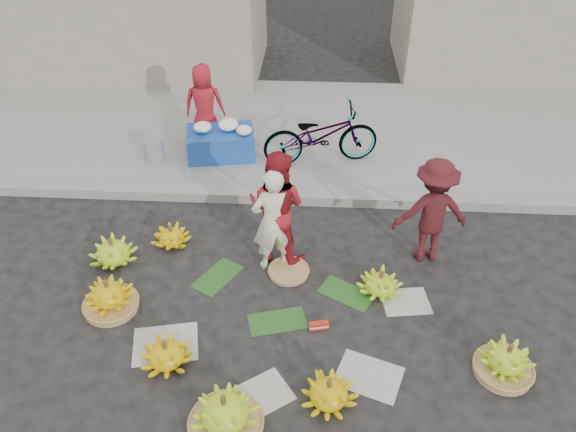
# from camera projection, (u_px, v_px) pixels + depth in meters

# --- Properties ---
(ground) EXTENTS (80.00, 80.00, 0.00)m
(ground) POSITION_uv_depth(u_px,v_px,m) (287.00, 309.00, 6.56)
(ground) COLOR black
(ground) RESTS_ON ground
(curb) EXTENTS (40.00, 0.25, 0.15)m
(curb) POSITION_uv_depth(u_px,v_px,m) (296.00, 197.00, 8.28)
(curb) COLOR gray
(curb) RESTS_ON ground
(sidewalk) EXTENTS (40.00, 4.00, 0.12)m
(sidewalk) POSITION_uv_depth(u_px,v_px,m) (301.00, 130.00, 9.97)
(sidewalk) COLOR gray
(sidewalk) RESTS_ON ground
(newspaper_scatter) EXTENTS (3.20, 1.80, 0.00)m
(newspaper_scatter) POSITION_uv_depth(u_px,v_px,m) (283.00, 364.00, 5.92)
(newspaper_scatter) COLOR beige
(newspaper_scatter) RESTS_ON ground
(banana_leaves) EXTENTS (2.00, 1.00, 0.00)m
(banana_leaves) POSITION_uv_depth(u_px,v_px,m) (280.00, 296.00, 6.72)
(banana_leaves) COLOR #1D4D19
(banana_leaves) RESTS_ON ground
(banana_bunch_0) EXTENTS (0.71, 0.71, 0.44)m
(banana_bunch_0) POSITION_uv_depth(u_px,v_px,m) (109.00, 297.00, 6.47)
(banana_bunch_0) COLOR #A77A46
(banana_bunch_0) RESTS_ON ground
(banana_bunch_1) EXTENTS (0.69, 0.69, 0.34)m
(banana_bunch_1) POSITION_uv_depth(u_px,v_px,m) (166.00, 354.00, 5.85)
(banana_bunch_1) COLOR yellow
(banana_bunch_1) RESTS_ON ground
(banana_bunch_2) EXTENTS (0.76, 0.76, 0.48)m
(banana_bunch_2) POSITION_uv_depth(u_px,v_px,m) (225.00, 414.00, 5.21)
(banana_bunch_2) COLOR #A77A46
(banana_bunch_2) RESTS_ON ground
(banana_bunch_3) EXTENTS (0.70, 0.70, 0.34)m
(banana_bunch_3) POSITION_uv_depth(u_px,v_px,m) (329.00, 392.00, 5.47)
(banana_bunch_3) COLOR yellow
(banana_bunch_3) RESTS_ON ground
(banana_bunch_4) EXTENTS (0.61, 0.61, 0.42)m
(banana_bunch_4) POSITION_uv_depth(u_px,v_px,m) (506.00, 361.00, 5.73)
(banana_bunch_4) COLOR #A77A46
(banana_bunch_4) RESTS_ON ground
(banana_bunch_5) EXTENTS (0.61, 0.61, 0.32)m
(banana_bunch_5) POSITION_uv_depth(u_px,v_px,m) (380.00, 283.00, 6.71)
(banana_bunch_5) COLOR #8FC81C
(banana_bunch_5) RESTS_ON ground
(banana_bunch_6) EXTENTS (0.66, 0.66, 0.37)m
(banana_bunch_6) POSITION_uv_depth(u_px,v_px,m) (113.00, 252.00, 7.14)
(banana_bunch_6) COLOR #8FC81C
(banana_bunch_6) RESTS_ON ground
(banana_bunch_7) EXTENTS (0.49, 0.49, 0.31)m
(banana_bunch_7) POSITION_uv_depth(u_px,v_px,m) (171.00, 236.00, 7.44)
(banana_bunch_7) COLOR yellow
(banana_bunch_7) RESTS_ON ground
(basket_spare) EXTENTS (0.59, 0.59, 0.06)m
(basket_spare) POSITION_uv_depth(u_px,v_px,m) (289.00, 272.00, 7.04)
(basket_spare) COLOR #A77A46
(basket_spare) RESTS_ON ground
(incense_stack) EXTENTS (0.23, 0.11, 0.09)m
(incense_stack) POSITION_uv_depth(u_px,v_px,m) (319.00, 326.00, 6.29)
(incense_stack) COLOR red
(incense_stack) RESTS_ON ground
(vendor_cream) EXTENTS (0.61, 0.52, 1.42)m
(vendor_cream) POSITION_uv_depth(u_px,v_px,m) (272.00, 221.00, 6.76)
(vendor_cream) COLOR #F0ECCA
(vendor_cream) RESTS_ON ground
(vendor_red) EXTENTS (0.89, 0.79, 1.54)m
(vendor_red) POSITION_uv_depth(u_px,v_px,m) (277.00, 207.00, 6.88)
(vendor_red) COLOR red
(vendor_red) RESTS_ON ground
(man_striped) EXTENTS (0.99, 0.64, 1.44)m
(man_striped) POSITION_uv_depth(u_px,v_px,m) (432.00, 211.00, 6.90)
(man_striped) COLOR maroon
(man_striped) RESTS_ON ground
(flower_table) EXTENTS (1.15, 0.83, 0.62)m
(flower_table) POSITION_uv_depth(u_px,v_px,m) (221.00, 141.00, 9.00)
(flower_table) COLOR #18439E
(flower_table) RESTS_ON sidewalk
(grey_bucket) EXTENTS (0.31, 0.31, 0.35)m
(grey_bucket) POSITION_uv_depth(u_px,v_px,m) (154.00, 150.00, 8.94)
(grey_bucket) COLOR gray
(grey_bucket) RESTS_ON sidewalk
(flower_vendor) EXTENTS (0.68, 0.46, 1.34)m
(flower_vendor) POSITION_uv_depth(u_px,v_px,m) (204.00, 104.00, 9.14)
(flower_vendor) COLOR red
(flower_vendor) RESTS_ON sidewalk
(bicycle) EXTENTS (1.02, 1.91, 0.95)m
(bicycle) POSITION_uv_depth(u_px,v_px,m) (321.00, 135.00, 8.71)
(bicycle) COLOR gray
(bicycle) RESTS_ON sidewalk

